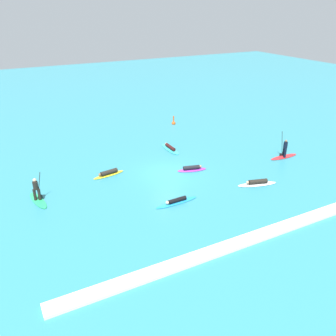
{
  "coord_description": "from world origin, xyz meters",
  "views": [
    {
      "loc": [
        -11.98,
        -23.0,
        12.54
      ],
      "look_at": [
        0.0,
        0.0,
        0.5
      ],
      "focal_mm": 38.07,
      "sensor_mm": 36.0,
      "label": 1
    }
  ],
  "objects_px": {
    "surfer_on_blue_board": "(176,201)",
    "marker_buoy": "(174,123)",
    "surfer_on_purple_board": "(192,169)",
    "surfer_on_white_board": "(257,183)",
    "surfer_on_green_board": "(37,195)",
    "surfer_on_red_board": "(284,153)",
    "surfer_on_yellow_board": "(109,173)",
    "surfer_on_teal_board": "(170,148)"
  },
  "relations": [
    {
      "from": "surfer_on_red_board",
      "to": "surfer_on_teal_board",
      "type": "bearing_deg",
      "value": -37.51
    },
    {
      "from": "surfer_on_white_board",
      "to": "surfer_on_blue_board",
      "type": "xyz_separation_m",
      "value": [
        -6.76,
        0.43,
        -0.03
      ]
    },
    {
      "from": "surfer_on_red_board",
      "to": "surfer_on_yellow_board",
      "type": "xyz_separation_m",
      "value": [
        -15.12,
        3.72,
        -0.26
      ]
    },
    {
      "from": "surfer_on_red_board",
      "to": "marker_buoy",
      "type": "distance_m",
      "value": 13.66
    },
    {
      "from": "surfer_on_white_board",
      "to": "marker_buoy",
      "type": "relative_size",
      "value": 2.98
    },
    {
      "from": "surfer_on_white_board",
      "to": "surfer_on_blue_board",
      "type": "height_order",
      "value": "surfer_on_white_board"
    },
    {
      "from": "surfer_on_teal_board",
      "to": "surfer_on_purple_board",
      "type": "relative_size",
      "value": 1.18
    },
    {
      "from": "surfer_on_red_board",
      "to": "surfer_on_green_board",
      "type": "xyz_separation_m",
      "value": [
        -20.83,
        2.08,
        0.01
      ]
    },
    {
      "from": "surfer_on_white_board",
      "to": "surfer_on_purple_board",
      "type": "height_order",
      "value": "surfer_on_white_board"
    },
    {
      "from": "surfer_on_red_board",
      "to": "surfer_on_yellow_board",
      "type": "bearing_deg",
      "value": -13.69
    },
    {
      "from": "surfer_on_blue_board",
      "to": "marker_buoy",
      "type": "height_order",
      "value": "marker_buoy"
    },
    {
      "from": "surfer_on_blue_board",
      "to": "marker_buoy",
      "type": "distance_m",
      "value": 17.62
    },
    {
      "from": "surfer_on_blue_board",
      "to": "surfer_on_teal_board",
      "type": "bearing_deg",
      "value": -117.73
    },
    {
      "from": "surfer_on_green_board",
      "to": "surfer_on_teal_board",
      "type": "bearing_deg",
      "value": -81.82
    },
    {
      "from": "surfer_on_blue_board",
      "to": "surfer_on_purple_board",
      "type": "bearing_deg",
      "value": -134.58
    },
    {
      "from": "surfer_on_yellow_board",
      "to": "surfer_on_white_board",
      "type": "bearing_deg",
      "value": 134.96
    },
    {
      "from": "surfer_on_blue_board",
      "to": "surfer_on_red_board",
      "type": "bearing_deg",
      "value": -170.57
    },
    {
      "from": "surfer_on_green_board",
      "to": "surfer_on_purple_board",
      "type": "relative_size",
      "value": 1.12
    },
    {
      "from": "surfer_on_yellow_board",
      "to": "marker_buoy",
      "type": "height_order",
      "value": "marker_buoy"
    },
    {
      "from": "surfer_on_purple_board",
      "to": "marker_buoy",
      "type": "height_order",
      "value": "marker_buoy"
    },
    {
      "from": "surfer_on_red_board",
      "to": "surfer_on_yellow_board",
      "type": "relative_size",
      "value": 1.08
    },
    {
      "from": "marker_buoy",
      "to": "surfer_on_red_board",
      "type": "bearing_deg",
      "value": -72.03
    },
    {
      "from": "surfer_on_red_board",
      "to": "surfer_on_green_board",
      "type": "height_order",
      "value": "surfer_on_red_board"
    },
    {
      "from": "surfer_on_white_board",
      "to": "surfer_on_green_board",
      "type": "distance_m",
      "value": 16.04
    },
    {
      "from": "marker_buoy",
      "to": "surfer_on_white_board",
      "type": "bearing_deg",
      "value": -95.07
    },
    {
      "from": "surfer_on_yellow_board",
      "to": "surfer_on_blue_board",
      "type": "distance_m",
      "value": 6.9
    },
    {
      "from": "surfer_on_blue_board",
      "to": "marker_buoy",
      "type": "relative_size",
      "value": 3.09
    },
    {
      "from": "surfer_on_white_board",
      "to": "surfer_on_purple_board",
      "type": "relative_size",
      "value": 1.24
    },
    {
      "from": "surfer_on_white_board",
      "to": "marker_buoy",
      "type": "distance_m",
      "value": 16.1
    },
    {
      "from": "surfer_on_red_board",
      "to": "surfer_on_yellow_board",
      "type": "distance_m",
      "value": 15.57
    },
    {
      "from": "surfer_on_teal_board",
      "to": "surfer_on_purple_board",
      "type": "height_order",
      "value": "surfer_on_teal_board"
    },
    {
      "from": "surfer_on_yellow_board",
      "to": "surfer_on_blue_board",
      "type": "bearing_deg",
      "value": 103.74
    },
    {
      "from": "surfer_on_teal_board",
      "to": "surfer_on_white_board",
      "type": "relative_size",
      "value": 0.95
    },
    {
      "from": "surfer_on_green_board",
      "to": "marker_buoy",
      "type": "height_order",
      "value": "surfer_on_green_board"
    },
    {
      "from": "surfer_on_teal_board",
      "to": "surfer_on_purple_board",
      "type": "bearing_deg",
      "value": 173.88
    },
    {
      "from": "surfer_on_red_board",
      "to": "surfer_on_white_board",
      "type": "height_order",
      "value": "surfer_on_red_board"
    },
    {
      "from": "surfer_on_teal_board",
      "to": "surfer_on_blue_board",
      "type": "distance_m",
      "value": 9.87
    },
    {
      "from": "surfer_on_white_board",
      "to": "surfer_on_red_board",
      "type": "bearing_deg",
      "value": -135.87
    },
    {
      "from": "surfer_on_red_board",
      "to": "surfer_on_purple_board",
      "type": "height_order",
      "value": "surfer_on_red_board"
    },
    {
      "from": "surfer_on_red_board",
      "to": "surfer_on_blue_board",
      "type": "distance_m",
      "value": 12.67
    },
    {
      "from": "surfer_on_white_board",
      "to": "marker_buoy",
      "type": "xyz_separation_m",
      "value": [
        1.42,
        16.04,
        0.02
      ]
    },
    {
      "from": "surfer_on_yellow_board",
      "to": "surfer_on_purple_board",
      "type": "xyz_separation_m",
      "value": [
        6.39,
        -2.28,
        -0.03
      ]
    }
  ]
}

